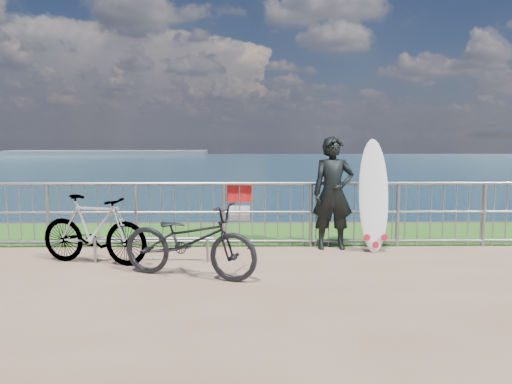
{
  "coord_description": "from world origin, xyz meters",
  "views": [
    {
      "loc": [
        -0.07,
        -6.86,
        1.92
      ],
      "look_at": [
        0.05,
        1.2,
        1.0
      ],
      "focal_mm": 35.0,
      "sensor_mm": 36.0,
      "label": 1
    }
  ],
  "objects_px": {
    "surfer": "(333,193)",
    "bicycle_near": "(189,240)",
    "surfboard": "(374,199)",
    "bicycle_far": "(94,230)"
  },
  "relations": [
    {
      "from": "surfboard",
      "to": "bicycle_far",
      "type": "bearing_deg",
      "value": -169.62
    },
    {
      "from": "surfer",
      "to": "bicycle_near",
      "type": "distance_m",
      "value": 2.82
    },
    {
      "from": "bicycle_near",
      "to": "surfboard",
      "type": "bearing_deg",
      "value": -42.96
    },
    {
      "from": "bicycle_near",
      "to": "surfer",
      "type": "bearing_deg",
      "value": -33.82
    },
    {
      "from": "surfer",
      "to": "surfboard",
      "type": "height_order",
      "value": "surfer"
    },
    {
      "from": "bicycle_far",
      "to": "surfer",
      "type": "bearing_deg",
      "value": -60.0
    },
    {
      "from": "surfboard",
      "to": "bicycle_near",
      "type": "distance_m",
      "value": 3.27
    },
    {
      "from": "surfer",
      "to": "bicycle_far",
      "type": "bearing_deg",
      "value": -166.58
    },
    {
      "from": "surfboard",
      "to": "bicycle_far",
      "type": "height_order",
      "value": "surfboard"
    },
    {
      "from": "surfer",
      "to": "bicycle_near",
      "type": "bearing_deg",
      "value": -143.78
    }
  ]
}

